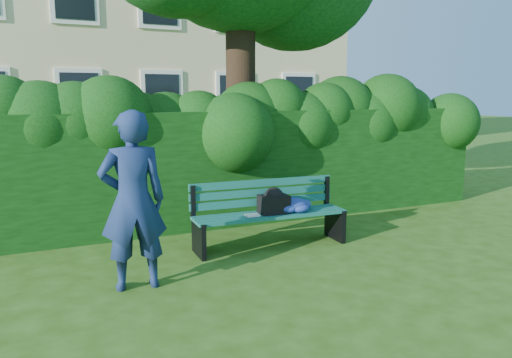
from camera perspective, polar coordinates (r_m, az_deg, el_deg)
name	(u,v)px	position (r m, az deg, el deg)	size (l,w,h in m)	color
ground	(276,261)	(6.29, 2.34, -9.40)	(80.00, 80.00, 0.00)	#2A480E
hedge	(214,167)	(8.05, -4.82, 1.36)	(10.00, 1.00, 1.80)	black
park_bench	(275,210)	(6.81, 2.21, -3.51)	(2.14, 0.67, 0.89)	#0E483C
man_reading	(133,201)	(5.38, -13.90, -2.45)	(0.69, 0.45, 1.90)	navy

